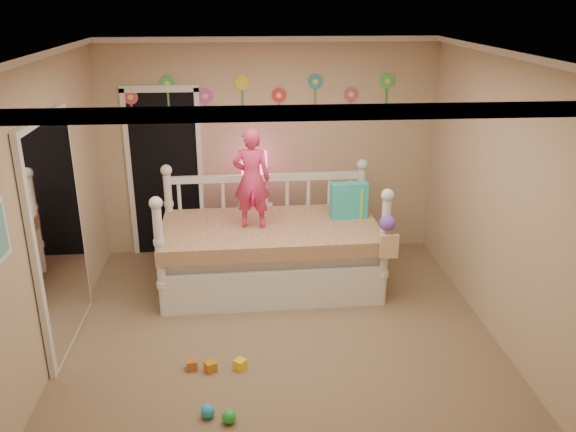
{
  "coord_description": "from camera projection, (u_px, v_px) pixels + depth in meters",
  "views": [
    {
      "loc": [
        -0.31,
        -4.66,
        3.03
      ],
      "look_at": [
        0.1,
        0.6,
        1.05
      ],
      "focal_mm": 36.78,
      "sensor_mm": 36.0,
      "label": 1
    }
  ],
  "objects": [
    {
      "name": "floor",
      "position": [
        282.0,
        345.0,
        5.44
      ],
      "size": [
        4.0,
        4.5,
        0.01
      ],
      "primitive_type": "cube",
      "color": "#7F684C",
      "rests_on": "ground"
    },
    {
      "name": "ceiling",
      "position": [
        281.0,
        55.0,
        4.53
      ],
      "size": [
        4.0,
        4.5,
        0.01
      ],
      "primitive_type": "cube",
      "color": "white",
      "rests_on": "floor"
    },
    {
      "name": "back_wall",
      "position": [
        269.0,
        149.0,
        7.08
      ],
      "size": [
        4.0,
        0.01,
        2.6
      ],
      "primitive_type": "cube",
      "color": "tan",
      "rests_on": "floor"
    },
    {
      "name": "left_wall",
      "position": [
        39.0,
        220.0,
        4.84
      ],
      "size": [
        0.01,
        4.5,
        2.6
      ],
      "primitive_type": "cube",
      "color": "tan",
      "rests_on": "floor"
    },
    {
      "name": "right_wall",
      "position": [
        511.0,
        207.0,
        5.13
      ],
      "size": [
        0.01,
        4.5,
        2.6
      ],
      "primitive_type": "cube",
      "color": "tan",
      "rests_on": "floor"
    },
    {
      "name": "crown_molding",
      "position": [
        281.0,
        59.0,
        4.54
      ],
      "size": [
        4.0,
        4.5,
        0.06
      ],
      "primitive_type": null,
      "color": "white",
      "rests_on": "ceiling"
    },
    {
      "name": "daybed",
      "position": [
        270.0,
        231.0,
        6.37
      ],
      "size": [
        2.4,
        1.34,
        1.29
      ],
      "primitive_type": null,
      "rotation": [
        0.0,
        0.0,
        0.03
      ],
      "color": "white",
      "rests_on": "floor"
    },
    {
      "name": "pillow_turquoise",
      "position": [
        349.0,
        200.0,
        6.48
      ],
      "size": [
        0.41,
        0.18,
        0.4
      ],
      "primitive_type": "cube",
      "rotation": [
        0.0,
        0.0,
        0.1
      ],
      "color": "#21A8A8",
      "rests_on": "daybed"
    },
    {
      "name": "pillow_lime",
      "position": [
        347.0,
        201.0,
        6.54
      ],
      "size": [
        0.39,
        0.23,
        0.35
      ],
      "primitive_type": "cube",
      "rotation": [
        0.0,
        0.0,
        -0.29
      ],
      "color": "#7BE646",
      "rests_on": "daybed"
    },
    {
      "name": "child",
      "position": [
        252.0,
        179.0,
        6.11
      ],
      "size": [
        0.41,
        0.29,
        1.06
      ],
      "primitive_type": "imported",
      "rotation": [
        0.0,
        0.0,
        3.04
      ],
      "color": "#F2376B",
      "rests_on": "daybed"
    },
    {
      "name": "nightstand",
      "position": [
        256.0,
        232.0,
        7.14
      ],
      "size": [
        0.44,
        0.36,
        0.67
      ],
      "primitive_type": "cube",
      "rotation": [
        0.0,
        0.0,
        -0.14
      ],
      "color": "white",
      "rests_on": "floor"
    },
    {
      "name": "table_lamp",
      "position": [
        254.0,
        171.0,
        6.87
      ],
      "size": [
        0.3,
        0.3,
        0.67
      ],
      "color": "#E81E65",
      "rests_on": "nightstand"
    },
    {
      "name": "closet_doorway",
      "position": [
        165.0,
        173.0,
        7.07
      ],
      "size": [
        0.9,
        0.04,
        2.07
      ],
      "primitive_type": "cube",
      "color": "black",
      "rests_on": "back_wall"
    },
    {
      "name": "flower_decals",
      "position": [
        261.0,
        95.0,
        6.84
      ],
      "size": [
        3.4,
        0.02,
        0.5
      ],
      "primitive_type": null,
      "color": "#B2668C",
      "rests_on": "back_wall"
    },
    {
      "name": "mirror_closet",
      "position": [
        59.0,
        234.0,
        5.21
      ],
      "size": [
        0.07,
        1.3,
        2.1
      ],
      "primitive_type": "cube",
      "color": "white",
      "rests_on": "left_wall"
    },
    {
      "name": "hanging_bag",
      "position": [
        387.0,
        238.0,
        5.82
      ],
      "size": [
        0.2,
        0.16,
        0.36
      ],
      "primitive_type": null,
      "color": "beige",
      "rests_on": "daybed"
    },
    {
      "name": "toy_scatter",
      "position": [
        196.0,
        383.0,
        4.82
      ],
      "size": [
        1.01,
        1.42,
        0.11
      ],
      "primitive_type": null,
      "rotation": [
        0.0,
        0.0,
        -0.17
      ],
      "color": "#996666",
      "rests_on": "floor"
    }
  ]
}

